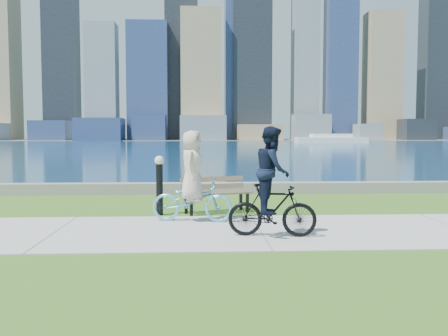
% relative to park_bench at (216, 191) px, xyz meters
% --- Properties ---
extents(ground, '(320.00, 320.00, 0.00)m').
position_rel_park_bench_xyz_m(ground, '(0.80, -2.37, -0.53)').
color(ground, '#2E5616').
rests_on(ground, ground).
extents(concrete_path, '(80.00, 3.50, 0.02)m').
position_rel_park_bench_xyz_m(concrete_path, '(0.80, -2.37, -0.52)').
color(concrete_path, '#989793').
rests_on(concrete_path, ground).
extents(seawall, '(90.00, 0.50, 0.35)m').
position_rel_park_bench_xyz_m(seawall, '(0.80, 3.83, -0.35)').
color(seawall, slate).
rests_on(seawall, ground).
extents(bay_water, '(320.00, 131.00, 0.01)m').
position_rel_park_bench_xyz_m(bay_water, '(0.80, 69.63, -0.52)').
color(bay_water, '#0C2E4F').
rests_on(bay_water, ground).
extents(far_shore, '(320.00, 30.00, 0.12)m').
position_rel_park_bench_xyz_m(far_shore, '(0.80, 127.63, -0.47)').
color(far_shore, slate).
rests_on(far_shore, ground).
extents(city_skyline, '(173.74, 21.90, 76.00)m').
position_rel_park_bench_xyz_m(city_skyline, '(1.30, 127.16, 22.26)').
color(city_skyline, slate).
rests_on(city_skyline, ground).
extents(ferry_far, '(13.52, 3.86, 1.83)m').
position_rel_park_bench_xyz_m(ferry_far, '(24.97, 82.99, 0.24)').
color(ferry_far, white).
rests_on(ferry_far, ground).
extents(park_bench, '(1.76, 1.13, 0.86)m').
position_rel_park_bench_xyz_m(park_bench, '(0.00, 0.00, 0.00)').
color(park_bench, black).
rests_on(park_bench, ground).
extents(bollard_lamp, '(0.23, 0.23, 1.41)m').
position_rel_park_bench_xyz_m(bollard_lamp, '(-1.33, -0.31, 0.28)').
color(bollard_lamp, black).
rests_on(bollard_lamp, ground).
extents(cyclist_woman, '(0.96, 1.86, 1.97)m').
position_rel_park_bench_xyz_m(cyclist_woman, '(-0.55, -1.31, 0.23)').
color(cyclist_woman, '#5DC5E3').
rests_on(cyclist_woman, ground).
extents(cyclist_man, '(0.73, 1.69, 2.04)m').
position_rel_park_bench_xyz_m(cyclist_man, '(0.95, -2.97, 0.36)').
color(cyclist_man, black).
rests_on(cyclist_man, ground).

